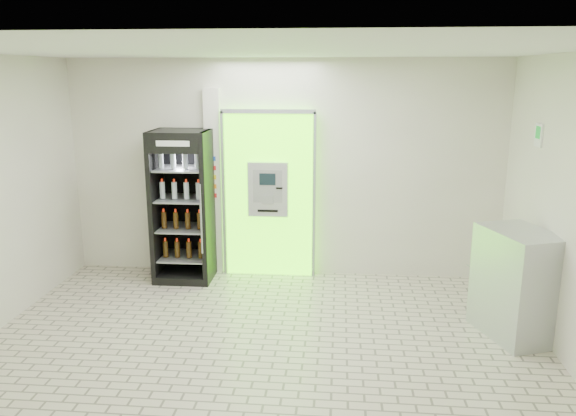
# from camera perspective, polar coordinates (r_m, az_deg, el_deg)

# --- Properties ---
(ground) EXTENTS (6.00, 6.00, 0.00)m
(ground) POSITION_cam_1_polar(r_m,az_deg,el_deg) (5.91, -2.85, -14.77)
(ground) COLOR #C0B69F
(ground) RESTS_ON ground
(room_shell) EXTENTS (6.00, 6.00, 6.00)m
(room_shell) POSITION_cam_1_polar(r_m,az_deg,el_deg) (5.29, -3.08, 3.09)
(room_shell) COLOR silver
(room_shell) RESTS_ON ground
(atm_assembly) EXTENTS (1.30, 0.24, 2.33)m
(atm_assembly) POSITION_cam_1_polar(r_m,az_deg,el_deg) (7.79, -1.94, 1.49)
(atm_assembly) COLOR #50E70A
(atm_assembly) RESTS_ON ground
(pillar) EXTENTS (0.22, 0.11, 2.60)m
(pillar) POSITION_cam_1_polar(r_m,az_deg,el_deg) (7.93, -7.52, 2.56)
(pillar) COLOR silver
(pillar) RESTS_ON ground
(beverage_cooler) EXTENTS (0.78, 0.74, 2.06)m
(beverage_cooler) POSITION_cam_1_polar(r_m,az_deg,el_deg) (7.81, -10.54, -0.07)
(beverage_cooler) COLOR black
(beverage_cooler) RESTS_ON ground
(steel_cabinet) EXTENTS (0.88, 1.04, 1.18)m
(steel_cabinet) POSITION_cam_1_polar(r_m,az_deg,el_deg) (6.57, 22.23, -7.14)
(steel_cabinet) COLOR #B5B7BD
(steel_cabinet) RESTS_ON ground
(exit_sign) EXTENTS (0.02, 0.22, 0.26)m
(exit_sign) POSITION_cam_1_polar(r_m,az_deg,el_deg) (6.95, 24.12, 6.79)
(exit_sign) COLOR white
(exit_sign) RESTS_ON room_shell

